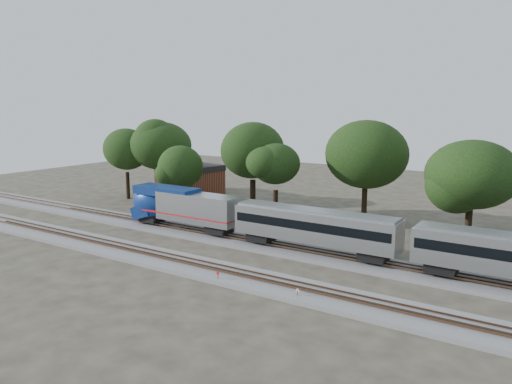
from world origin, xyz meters
TOP-DOWN VIEW (x-y plane):
  - ground at (0.00, 0.00)m, footprint 160.00×160.00m
  - track_far at (0.00, 6.00)m, footprint 160.00×5.00m
  - track_near at (0.00, -4.00)m, footprint 160.00×5.00m
  - switch_stand_red at (3.38, -5.88)m, footprint 0.34×0.08m
  - switch_stand_white at (11.28, -5.49)m, footprint 0.31×0.07m
  - switch_lever at (6.55, -5.89)m, footprint 0.58×0.47m
  - brick_building at (-28.30, 27.32)m, footprint 11.91×9.27m
  - tree_0 at (-33.69, 17.77)m, footprint 8.51×8.51m
  - tree_1 at (-28.19, 20.15)m, footprint 9.18×9.18m
  - tree_2 at (-19.05, 14.65)m, footprint 6.85×6.85m
  - tree_3 at (-9.55, 19.41)m, footprint 9.45×9.45m
  - tree_4 at (-4.74, 17.79)m, footprint 7.96×7.96m
  - tree_5 at (5.67, 23.88)m, footprint 9.32×9.32m
  - tree_6 at (20.06, 17.51)m, footprint 8.49×8.49m

SIDE VIEW (x-z plane):
  - ground at x=0.00m, z-range 0.00..0.00m
  - switch_lever at x=6.55m, z-range 0.00..0.30m
  - track_far at x=0.00m, z-range -0.16..0.57m
  - track_near at x=0.00m, z-range -0.16..0.57m
  - switch_stand_white at x=11.28m, z-range 0.14..1.12m
  - switch_stand_red at x=3.38m, z-range 0.15..1.21m
  - brick_building at x=-28.30m, z-range 0.02..5.23m
  - tree_2 at x=-19.05m, z-range 1.88..11.54m
  - tree_4 at x=-4.74m, z-range 2.20..13.43m
  - tree_6 at x=20.06m, z-range 2.35..14.32m
  - tree_0 at x=-33.69m, z-range 2.36..14.36m
  - tree_1 at x=-28.19m, z-range 2.54..15.48m
  - tree_5 at x=5.67m, z-range 2.58..15.72m
  - tree_3 at x=-9.55m, z-range 2.62..15.94m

